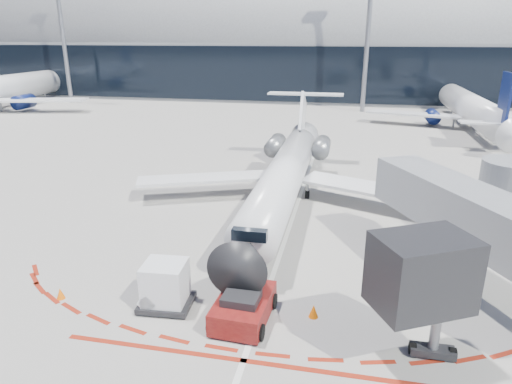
# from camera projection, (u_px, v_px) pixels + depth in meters

# --- Properties ---
(ground) EXTENTS (260.00, 260.00, 0.00)m
(ground) POSITION_uv_depth(u_px,v_px,m) (287.00, 233.00, 27.22)
(ground) COLOR gray
(ground) RESTS_ON ground
(apron_centerline) EXTENTS (0.25, 40.00, 0.01)m
(apron_centerline) POSITION_uv_depth(u_px,v_px,m) (292.00, 221.00, 29.07)
(apron_centerline) COLOR silver
(apron_centerline) RESTS_ON ground
(apron_stop_bar) EXTENTS (14.00, 0.25, 0.01)m
(apron_stop_bar) POSITION_uv_depth(u_px,v_px,m) (244.00, 361.00, 16.57)
(apron_stop_bar) COLOR maroon
(apron_stop_bar) RESTS_ON ground
(terminal_building) EXTENTS (150.00, 24.15, 24.00)m
(terminal_building) POSITION_uv_depth(u_px,v_px,m) (337.00, 50.00, 84.61)
(terminal_building) COLOR gray
(terminal_building) RESTS_ON ground
(jet_bridge) EXTENTS (10.03, 15.20, 4.90)m
(jet_bridge) POSITION_uv_depth(u_px,v_px,m) (485.00, 218.00, 21.58)
(jet_bridge) COLOR gray
(jet_bridge) RESTS_ON ground
(light_mast_west) EXTENTS (0.70, 0.70, 25.00)m
(light_mast_west) POSITION_uv_depth(u_px,v_px,m) (62.00, 27.00, 76.19)
(light_mast_west) COLOR gray
(light_mast_west) RESTS_ON ground
(light_mast_centre) EXTENTS (0.70, 0.70, 25.00)m
(light_mast_centre) POSITION_uv_depth(u_px,v_px,m) (368.00, 26.00, 66.64)
(light_mast_centre) COLOR gray
(light_mast_centre) RESTS_ON ground
(regional_jet) EXTENTS (21.77, 26.85, 6.72)m
(regional_jet) POSITION_uv_depth(u_px,v_px,m) (286.00, 172.00, 31.44)
(regional_jet) COLOR white
(regional_jet) RESTS_ON ground
(pushback_tug) EXTENTS (2.42, 5.33, 1.37)m
(pushback_tug) POSITION_uv_depth(u_px,v_px,m) (243.00, 307.00, 18.79)
(pushback_tug) COLOR #570C0D
(pushback_tug) RESTS_ON ground
(uld_container) EXTENTS (2.33, 2.03, 2.07)m
(uld_container) POSITION_uv_depth(u_px,v_px,m) (166.00, 286.00, 19.57)
(uld_container) COLOR black
(uld_container) RESTS_ON ground
(safety_cone_left) EXTENTS (0.37, 0.37, 0.51)m
(safety_cone_left) POSITION_uv_depth(u_px,v_px,m) (60.00, 293.00, 20.41)
(safety_cone_left) COLOR #FF6705
(safety_cone_left) RESTS_ON ground
(safety_cone_right) EXTENTS (0.41, 0.41, 0.57)m
(safety_cone_right) POSITION_uv_depth(u_px,v_px,m) (314.00, 311.00, 19.06)
(safety_cone_right) COLOR #FF6705
(safety_cone_right) RESTS_ON ground
(bg_airliner_1) EXTENTS (30.08, 31.85, 9.73)m
(bg_airliner_1) POSITION_uv_depth(u_px,v_px,m) (473.00, 88.00, 57.30)
(bg_airliner_1) COLOR white
(bg_airliner_1) RESTS_ON ground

